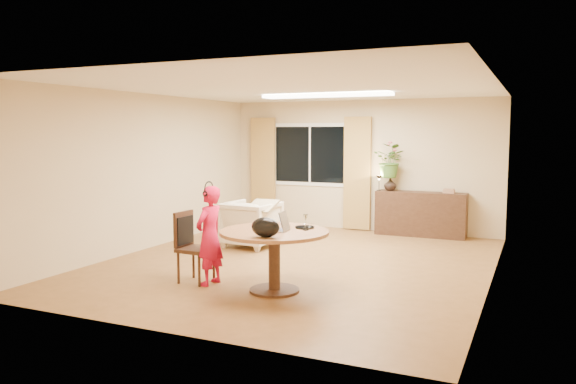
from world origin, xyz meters
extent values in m
plane|color=brown|center=(0.00, 0.00, 0.00)|extent=(6.50, 6.50, 0.00)
plane|color=white|center=(0.00, 0.00, 2.60)|extent=(6.50, 6.50, 0.00)
plane|color=tan|center=(0.00, 3.25, 1.30)|extent=(5.50, 0.00, 5.50)
plane|color=tan|center=(-2.75, 0.00, 1.30)|extent=(0.00, 6.50, 6.50)
plane|color=tan|center=(2.75, 0.00, 1.30)|extent=(0.00, 6.50, 6.50)
cube|color=white|center=(-1.10, 3.23, 1.50)|extent=(1.70, 0.02, 1.30)
cube|color=black|center=(-1.10, 3.22, 1.50)|extent=(1.55, 0.01, 1.15)
cube|color=white|center=(-1.10, 3.22, 1.50)|extent=(0.04, 0.01, 1.15)
cube|color=olive|center=(-2.15, 3.15, 1.15)|extent=(0.55, 0.08, 2.25)
cube|color=olive|center=(-0.05, 3.15, 1.15)|extent=(0.55, 0.08, 2.25)
cube|color=white|center=(0.00, 1.20, 2.57)|extent=(2.20, 0.35, 0.05)
cylinder|color=brown|center=(0.34, -1.51, 0.74)|extent=(1.34, 1.34, 0.04)
cylinder|color=black|center=(0.34, -1.51, 0.36)|extent=(0.14, 0.14, 0.72)
cylinder|color=black|center=(0.34, -1.51, 0.02)|extent=(0.62, 0.62, 0.03)
imported|color=red|center=(-0.56, -1.56, 0.64)|extent=(0.49, 0.34, 1.28)
imported|color=beige|center=(-1.22, 0.83, 0.39)|extent=(0.90, 0.92, 0.79)
cube|color=black|center=(1.25, 3.01, 0.42)|extent=(1.68, 0.41, 0.84)
imported|color=black|center=(0.66, 3.01, 0.96)|extent=(0.27, 0.27, 0.25)
imported|color=#286B29|center=(0.66, 3.01, 1.42)|extent=(0.68, 0.61, 0.66)
camera|label=1|loc=(3.26, -7.61, 1.94)|focal=35.00mm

